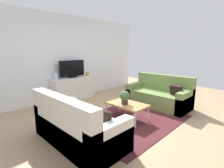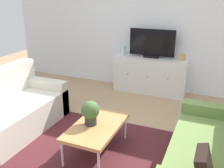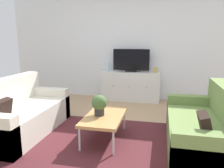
{
  "view_description": "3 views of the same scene",
  "coord_description": "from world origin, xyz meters",
  "px_view_note": "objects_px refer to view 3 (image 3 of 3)",
  "views": [
    {
      "loc": [
        -2.91,
        -2.42,
        1.59
      ],
      "look_at": [
        0.0,
        0.43,
        0.77
      ],
      "focal_mm": 27.01,
      "sensor_mm": 36.0,
      "label": 1
    },
    {
      "loc": [
        1.28,
        -2.63,
        1.97
      ],
      "look_at": [
        0.0,
        0.43,
        0.77
      ],
      "focal_mm": 41.6,
      "sensor_mm": 36.0,
      "label": 2
    },
    {
      "loc": [
        0.8,
        -3.1,
        1.5
      ],
      "look_at": [
        0.0,
        0.43,
        0.77
      ],
      "focal_mm": 35.35,
      "sensor_mm": 36.0,
      "label": 3
    }
  ],
  "objects_px": {
    "tv_console": "(131,86)",
    "glass_vase": "(108,67)",
    "coffee_table": "(104,117)",
    "potted_plant": "(99,104)",
    "couch_left_side": "(19,115)",
    "flat_screen_tv": "(131,61)",
    "mantel_clock": "(155,70)",
    "couch_right_side": "(207,131)"
  },
  "relations": [
    {
      "from": "couch_left_side",
      "to": "couch_right_side",
      "type": "height_order",
      "value": "same"
    },
    {
      "from": "tv_console",
      "to": "mantel_clock",
      "type": "relative_size",
      "value": 11.01
    },
    {
      "from": "couch_left_side",
      "to": "coffee_table",
      "type": "xyz_separation_m",
      "value": [
        1.43,
        0.05,
        0.06
      ]
    },
    {
      "from": "potted_plant",
      "to": "flat_screen_tv",
      "type": "height_order",
      "value": "flat_screen_tv"
    },
    {
      "from": "couch_left_side",
      "to": "flat_screen_tv",
      "type": "height_order",
      "value": "flat_screen_tv"
    },
    {
      "from": "potted_plant",
      "to": "mantel_clock",
      "type": "height_order",
      "value": "mantel_clock"
    },
    {
      "from": "couch_left_side",
      "to": "mantel_clock",
      "type": "relative_size",
      "value": 13.3
    },
    {
      "from": "couch_right_side",
      "to": "flat_screen_tv",
      "type": "bearing_deg",
      "value": 119.87
    },
    {
      "from": "coffee_table",
      "to": "mantel_clock",
      "type": "bearing_deg",
      "value": 74.01
    },
    {
      "from": "couch_left_side",
      "to": "potted_plant",
      "type": "distance_m",
      "value": 1.38
    },
    {
      "from": "coffee_table",
      "to": "mantel_clock",
      "type": "distance_m",
      "value": 2.46
    },
    {
      "from": "tv_console",
      "to": "couch_right_side",
      "type": "bearing_deg",
      "value": -59.92
    },
    {
      "from": "couch_right_side",
      "to": "potted_plant",
      "type": "bearing_deg",
      "value": 178.35
    },
    {
      "from": "couch_right_side",
      "to": "tv_console",
      "type": "relative_size",
      "value": 1.21
    },
    {
      "from": "flat_screen_tv",
      "to": "mantel_clock",
      "type": "distance_m",
      "value": 0.63
    },
    {
      "from": "couch_right_side",
      "to": "flat_screen_tv",
      "type": "distance_m",
      "value": 2.85
    },
    {
      "from": "tv_console",
      "to": "glass_vase",
      "type": "relative_size",
      "value": 7.37
    },
    {
      "from": "flat_screen_tv",
      "to": "glass_vase",
      "type": "bearing_deg",
      "value": -178.08
    },
    {
      "from": "couch_left_side",
      "to": "coffee_table",
      "type": "relative_size",
      "value": 1.83
    },
    {
      "from": "coffee_table",
      "to": "couch_right_side",
      "type": "bearing_deg",
      "value": -1.79
    },
    {
      "from": "potted_plant",
      "to": "tv_console",
      "type": "xyz_separation_m",
      "value": [
        0.15,
        2.33,
        -0.2
      ]
    },
    {
      "from": "coffee_table",
      "to": "potted_plant",
      "type": "relative_size",
      "value": 3.03
    },
    {
      "from": "couch_left_side",
      "to": "glass_vase",
      "type": "distance_m",
      "value": 2.59
    },
    {
      "from": "potted_plant",
      "to": "tv_console",
      "type": "bearing_deg",
      "value": 86.4
    },
    {
      "from": "coffee_table",
      "to": "tv_console",
      "type": "xyz_separation_m",
      "value": [
        0.07,
        2.33,
        0.0
      ]
    },
    {
      "from": "coffee_table",
      "to": "tv_console",
      "type": "distance_m",
      "value": 2.33
    },
    {
      "from": "coffee_table",
      "to": "tv_console",
      "type": "height_order",
      "value": "tv_console"
    },
    {
      "from": "couch_right_side",
      "to": "tv_console",
      "type": "xyz_separation_m",
      "value": [
        -1.38,
        2.37,
        0.07
      ]
    },
    {
      "from": "coffee_table",
      "to": "glass_vase",
      "type": "xyz_separation_m",
      "value": [
        -0.52,
        2.33,
        0.46
      ]
    },
    {
      "from": "coffee_table",
      "to": "flat_screen_tv",
      "type": "height_order",
      "value": "flat_screen_tv"
    },
    {
      "from": "mantel_clock",
      "to": "coffee_table",
      "type": "bearing_deg",
      "value": -105.99
    },
    {
      "from": "coffee_table",
      "to": "potted_plant",
      "type": "distance_m",
      "value": 0.22
    },
    {
      "from": "glass_vase",
      "to": "flat_screen_tv",
      "type": "bearing_deg",
      "value": 1.92
    },
    {
      "from": "couch_right_side",
      "to": "coffee_table",
      "type": "relative_size",
      "value": 1.83
    },
    {
      "from": "potted_plant",
      "to": "tv_console",
      "type": "relative_size",
      "value": 0.22
    },
    {
      "from": "flat_screen_tv",
      "to": "mantel_clock",
      "type": "xyz_separation_m",
      "value": [
        0.6,
        -0.02,
        -0.21
      ]
    },
    {
      "from": "couch_right_side",
      "to": "flat_screen_tv",
      "type": "xyz_separation_m",
      "value": [
        -1.38,
        2.39,
        0.7
      ]
    },
    {
      "from": "couch_right_side",
      "to": "potted_plant",
      "type": "relative_size",
      "value": 5.56
    },
    {
      "from": "couch_left_side",
      "to": "mantel_clock",
      "type": "bearing_deg",
      "value": 48.57
    },
    {
      "from": "glass_vase",
      "to": "tv_console",
      "type": "bearing_deg",
      "value": -0.0
    },
    {
      "from": "coffee_table",
      "to": "glass_vase",
      "type": "distance_m",
      "value": 2.43
    },
    {
      "from": "potted_plant",
      "to": "coffee_table",
      "type": "bearing_deg",
      "value": 1.1
    }
  ]
}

